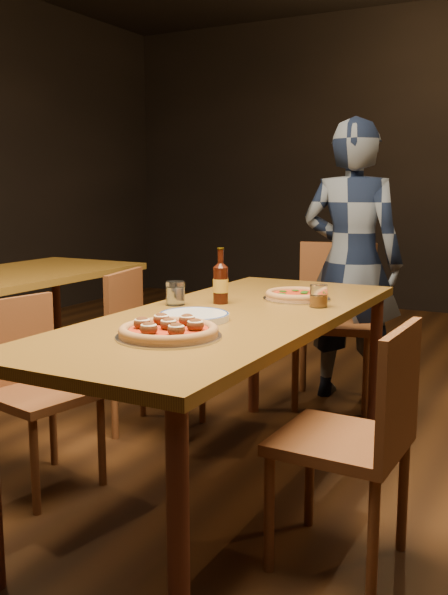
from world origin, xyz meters
The scene contains 14 objects.
ground centered at (0.00, 0.00, 0.00)m, with size 9.00×9.00×0.00m, color black.
room_shell centered at (0.00, 0.00, 1.86)m, with size 9.00×9.00×9.00m.
table_main centered at (0.00, 0.00, 0.68)m, with size 0.80×2.00×0.75m.
chair_main_nw centered at (-0.69, -0.33, 0.41)m, with size 0.38×0.38×0.82m, color brown, non-canonical shape.
chair_main_sw centered at (-0.64, 0.44, 0.43)m, with size 0.40×0.40×0.86m, color brown, non-canonical shape.
chair_main_e centered at (0.56, -0.29, 0.43)m, with size 0.40×0.40×0.86m, color brown, non-canonical shape.
chair_end centered at (0.01, 1.28, 0.48)m, with size 0.45×0.45×0.96m, color brown, non-canonical shape.
pizza_meatball centered at (0.02, -0.48, 0.77)m, with size 0.35×0.35×0.06m.
pizza_margherita centered at (0.11, 0.43, 0.77)m, with size 0.30×0.30×0.04m.
plate_stack centered at (-0.06, -0.19, 0.76)m, with size 0.26×0.26×0.03m, color white.
beer_bottle centered at (-0.14, 0.18, 0.83)m, with size 0.07×0.07×0.23m.
water_glass centered at (-0.29, 0.05, 0.80)m, with size 0.08×0.08×0.10m, color white.
amber_glass centered at (0.26, 0.29, 0.80)m, with size 0.07×0.07×0.09m, color #925010.
diner centered at (0.05, 1.42, 0.81)m, with size 0.59×0.39×1.63m, color black.
Camera 1 is at (1.19, -2.29, 1.24)m, focal length 40.00 mm.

